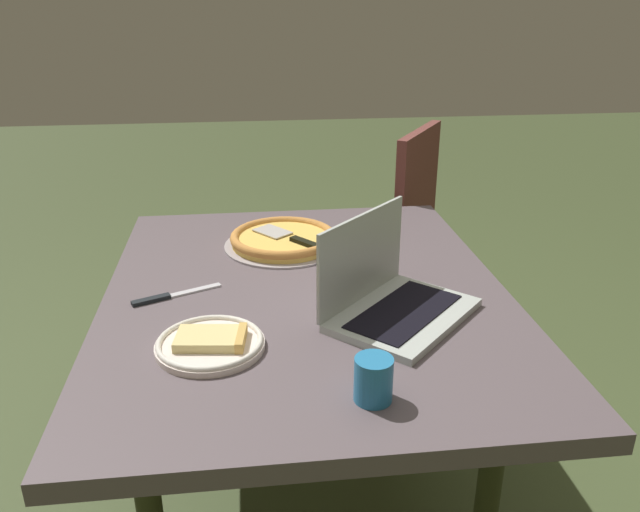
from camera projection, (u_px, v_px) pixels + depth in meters
ground_plane at (309, 505)px, 1.86m from camera, size 12.00×12.00×0.00m
dining_table at (307, 314)px, 1.61m from camera, size 1.25×1.00×0.70m
laptop at (390, 296)px, 1.45m from camera, size 0.41×0.41×0.23m
pizza_plate at (211, 343)px, 1.32m from camera, size 0.23×0.23×0.04m
pizza_tray at (284, 239)px, 1.86m from camera, size 0.35×0.35×0.04m
table_knife at (168, 296)px, 1.55m from camera, size 0.11×0.21×0.01m
drink_cup at (373, 379)px, 1.15m from camera, size 0.07×0.07×0.09m
chair_near at (386, 227)px, 2.54m from camera, size 0.61×0.61×0.92m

